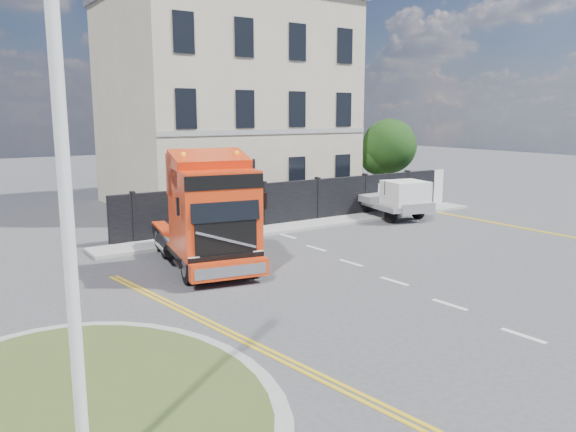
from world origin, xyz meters
TOP-DOWN VIEW (x-y plane):
  - ground at (0.00, 0.00)m, footprint 120.00×120.00m
  - traffic_island at (-7.00, -3.00)m, footprint 6.80×6.80m
  - hoarding_fence at (6.55, 9.00)m, footprint 18.80×0.25m
  - georgian_building at (6.00, 16.50)m, footprint 12.30×10.30m
  - tree at (14.38, 12.10)m, footprint 3.20×3.20m
  - pavement_far at (6.00, 8.10)m, footprint 20.00×1.60m
  - truck at (-1.13, 4.01)m, footprint 3.48×6.69m
  - flatbed_pickup at (10.41, 7.11)m, footprint 2.75×4.94m
  - lamppost_island at (-7.50, -5.34)m, footprint 0.23×0.46m

SIDE VIEW (x-z plane):
  - ground at x=0.00m, z-range 0.00..0.00m
  - pavement_far at x=6.00m, z-range 0.00..0.12m
  - traffic_island at x=-7.00m, z-range 0.00..0.16m
  - hoarding_fence at x=6.55m, z-range 0.00..2.00m
  - flatbed_pickup at x=10.41m, z-range 0.07..2.00m
  - truck at x=-1.13m, z-range -0.20..3.62m
  - tree at x=14.38m, z-range 0.65..5.45m
  - lamppost_island at x=-7.50m, z-range 0.15..7.61m
  - georgian_building at x=6.00m, z-range -0.63..12.17m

